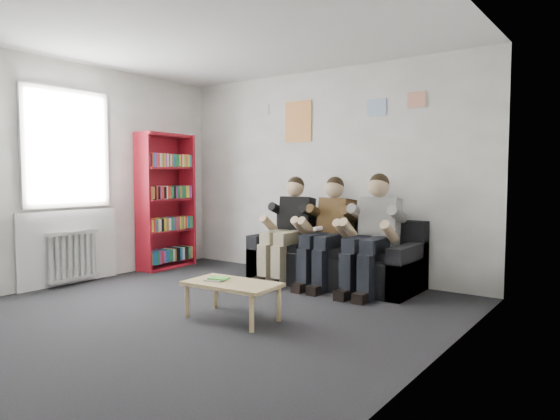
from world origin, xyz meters
name	(u,v)px	position (x,y,z in m)	size (l,w,h in m)	color
room_shell	(182,173)	(0.00, 0.00, 1.35)	(5.00, 5.00, 5.00)	black
sofa	(335,260)	(0.40, 2.11, 0.29)	(2.06, 0.84, 0.80)	black
bookshelf	(166,201)	(-2.08, 1.62, 0.96)	(0.29, 0.86, 1.91)	maroon
coffee_table	(232,287)	(0.39, 0.23, 0.30)	(0.86, 0.47, 0.35)	#DAB87D
game_cases	(217,279)	(0.23, 0.20, 0.36)	(0.20, 0.16, 0.03)	silver
person_left	(287,230)	(-0.17, 1.91, 0.65)	(0.41, 0.88, 1.31)	black
person_middle	(327,233)	(0.40, 1.91, 0.65)	(0.41, 0.88, 1.31)	#51381B
person_right	(371,235)	(0.98, 1.91, 0.66)	(0.43, 0.92, 1.35)	white
radiator	(73,256)	(-2.15, 0.20, 0.35)	(0.10, 0.64, 0.60)	silver
window	(68,200)	(-2.22, 0.20, 1.03)	(0.05, 1.30, 2.36)	white
poster_large	(298,122)	(-0.40, 2.49, 2.05)	(0.42, 0.01, 0.55)	#DDD34E
poster_blue	(377,107)	(0.75, 2.49, 2.15)	(0.25, 0.01, 0.20)	#3F7CD7
poster_pink	(417,100)	(1.25, 2.49, 2.20)	(0.22, 0.01, 0.18)	#C13C93
poster_sign	(263,110)	(-1.00, 2.49, 2.25)	(0.20, 0.01, 0.14)	silver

